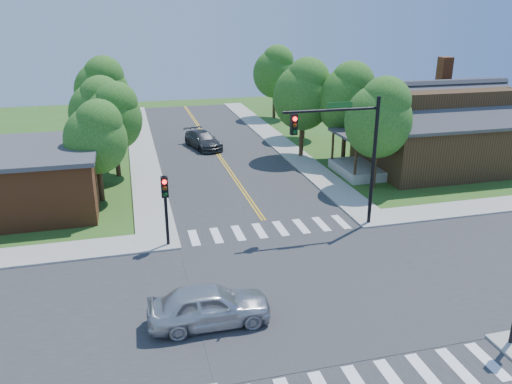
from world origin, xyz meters
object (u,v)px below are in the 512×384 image
object	(u,v)px
signal_pole_nw	(165,198)
house_ne	(435,125)
car_dgrey	(203,140)
signal_mast_ne	(346,143)
car_silver	(209,306)

from	to	relation	value
signal_pole_nw	house_ne	bearing A→B (deg)	22.69
signal_pole_nw	car_dgrey	xyz separation A→B (m)	(4.73, 18.75, -1.95)
house_ne	car_dgrey	world-z (taller)	house_ne
signal_pole_nw	house_ne	xyz separation A→B (m)	(20.71, 8.66, 0.67)
signal_mast_ne	car_dgrey	size ratio (longest dim) A/B	1.36
car_silver	house_ne	bearing A→B (deg)	-50.32
signal_mast_ne	signal_pole_nw	bearing A→B (deg)	-179.93
car_silver	car_dgrey	bearing A→B (deg)	-7.31
car_dgrey	house_ne	bearing A→B (deg)	-46.94
signal_pole_nw	car_silver	size ratio (longest dim) A/B	0.81
signal_pole_nw	house_ne	world-z (taller)	house_ne
house_ne	signal_pole_nw	bearing A→B (deg)	-157.31
signal_mast_ne	signal_pole_nw	size ratio (longest dim) A/B	1.89
signal_pole_nw	house_ne	size ratio (longest dim) A/B	0.29
signal_pole_nw	car_dgrey	size ratio (longest dim) A/B	0.72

